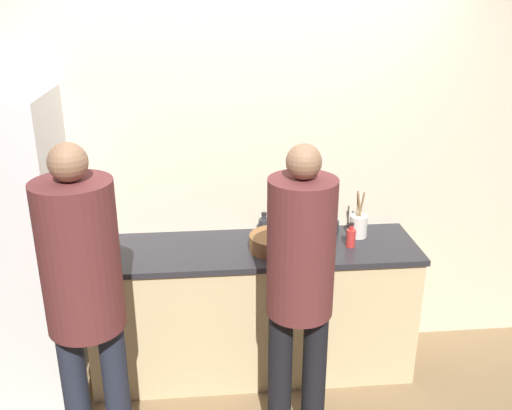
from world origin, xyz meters
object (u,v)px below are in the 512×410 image
object	(u,v)px
person_center	(300,277)
cup_black	(332,227)
person_left	(83,285)
fruit_bowl	(276,242)
utensil_crock	(358,225)
bottle_red	(351,237)
potted_plant	(302,211)
bottle_dark	(264,225)
refrigerator	(5,252)

from	to	relation	value
person_center	cup_black	world-z (taller)	person_center
person_center	person_left	bearing A→B (deg)	-175.94
fruit_bowl	utensil_crock	world-z (taller)	utensil_crock
bottle_red	potted_plant	xyz separation A→B (m)	(-0.26, 0.26, 0.08)
fruit_bowl	bottle_dark	distance (m)	0.25
bottle_red	person_left	bearing A→B (deg)	-155.19
bottle_red	cup_black	xyz separation A→B (m)	(-0.07, 0.20, -0.02)
person_center	bottle_dark	bearing A→B (deg)	96.24
utensil_crock	bottle_red	distance (m)	0.17
utensil_crock	person_center	bearing A→B (deg)	-123.90
person_left	cup_black	world-z (taller)	person_left
fruit_bowl	cup_black	xyz separation A→B (m)	(0.40, 0.21, -0.01)
refrigerator	person_left	xyz separation A→B (m)	(0.60, -0.70, 0.14)
bottle_red	fruit_bowl	bearing A→B (deg)	-179.31
utensil_crock	potted_plant	distance (m)	0.37
utensil_crock	refrigerator	bearing A→B (deg)	-176.74
utensil_crock	potted_plant	xyz separation A→B (m)	(-0.35, 0.11, 0.07)
refrigerator	bottle_red	size ratio (longest dim) A/B	11.77
person_left	cup_black	size ratio (longest dim) A/B	20.04
person_left	potted_plant	size ratio (longest dim) A/B	6.62
fruit_bowl	cup_black	world-z (taller)	fruit_bowl
person_center	cup_black	size ratio (longest dim) A/B	19.44
cup_black	potted_plant	xyz separation A→B (m)	(-0.19, 0.05, 0.10)
person_left	fruit_bowl	distance (m)	1.22
refrigerator	cup_black	size ratio (longest dim) A/B	21.12
refrigerator	cup_black	distance (m)	2.01
person_center	utensil_crock	world-z (taller)	person_center
fruit_bowl	cup_black	size ratio (longest dim) A/B	3.61
person_left	person_center	distance (m)	1.06
refrigerator	bottle_red	xyz separation A→B (m)	(2.07, -0.02, 0.02)
refrigerator	utensil_crock	distance (m)	2.16
bottle_dark	person_center	bearing A→B (deg)	-83.76
refrigerator	potted_plant	xyz separation A→B (m)	(1.81, 0.24, 0.10)
utensil_crock	bottle_red	size ratio (longest dim) A/B	1.94
refrigerator	person_center	xyz separation A→B (m)	(1.65, -0.63, 0.09)
person_left	fruit_bowl	world-z (taller)	person_left
fruit_bowl	bottle_red	bearing A→B (deg)	0.69
refrigerator	bottle_dark	xyz separation A→B (m)	(1.56, 0.22, 0.01)
person_center	fruit_bowl	size ratio (longest dim) A/B	5.39
person_center	bottle_dark	xyz separation A→B (m)	(-0.09, 0.85, -0.07)
utensil_crock	bottle_dark	distance (m)	0.60
refrigerator	cup_black	bearing A→B (deg)	5.21
cup_black	bottle_dark	bearing A→B (deg)	174.98
bottle_dark	potted_plant	distance (m)	0.27
bottle_dark	cup_black	distance (m)	0.44
bottle_dark	potted_plant	xyz separation A→B (m)	(0.25, 0.02, 0.09)
person_center	bottle_dark	size ratio (longest dim) A/B	11.73
fruit_bowl	refrigerator	bearing A→B (deg)	179.06
bottle_red	cup_black	bearing A→B (deg)	109.07
refrigerator	bottle_red	bearing A→B (deg)	-0.57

